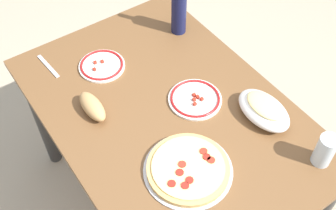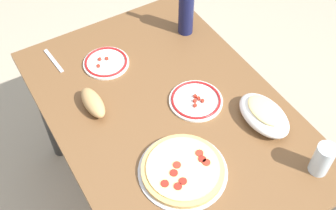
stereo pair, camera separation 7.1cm
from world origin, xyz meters
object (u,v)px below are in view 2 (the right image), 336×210
object	(u,v)px
water_glass	(322,159)
side_plate_far	(196,100)
pepperoni_pizza	(183,170)
wine_bottle	(186,10)
side_plate_near	(106,62)
baked_pasta_dish	(264,114)
dining_table	(168,129)
bread_loaf	(93,103)

from	to	relation	value
water_glass	side_plate_far	xyz separation A→B (m)	(-0.49, -0.20, -0.06)
pepperoni_pizza	water_glass	xyz separation A→B (m)	(0.24, 0.42, 0.05)
wine_bottle	side_plate_far	xyz separation A→B (m)	(0.39, -0.20, -0.11)
side_plate_near	side_plate_far	world-z (taller)	same
baked_pasta_dish	side_plate_far	distance (m)	0.28
dining_table	bread_loaf	distance (m)	0.34
bread_loaf	side_plate_near	bearing A→B (deg)	143.10
wine_bottle	water_glass	xyz separation A→B (m)	(0.88, -0.00, -0.06)
wine_bottle	side_plate_near	size ratio (longest dim) A/B	1.50
side_plate_far	bread_loaf	size ratio (longest dim) A/B	1.29
pepperoni_pizza	baked_pasta_dish	size ratio (longest dim) A/B	1.34
side_plate_near	bread_loaf	size ratio (longest dim) A/B	1.19
dining_table	wine_bottle	bearing A→B (deg)	139.31
dining_table	wine_bottle	size ratio (longest dim) A/B	4.27
pepperoni_pizza	water_glass	size ratio (longest dim) A/B	2.41
pepperoni_pizza	side_plate_near	distance (m)	0.64
water_glass	side_plate_near	xyz separation A→B (m)	(-0.88, -0.41, -0.06)
side_plate_near	bread_loaf	world-z (taller)	bread_loaf
baked_pasta_dish	wine_bottle	bearing A→B (deg)	177.17
pepperoni_pizza	wine_bottle	xyz separation A→B (m)	(-0.64, 0.42, 0.11)
bread_loaf	pepperoni_pizza	bearing A→B (deg)	18.76
wine_bottle	bread_loaf	world-z (taller)	wine_bottle
baked_pasta_dish	side_plate_near	xyz separation A→B (m)	(-0.60, -0.39, -0.03)
wine_bottle	water_glass	bearing A→B (deg)	-0.14
baked_pasta_dish	side_plate_near	world-z (taller)	baked_pasta_dish
water_glass	pepperoni_pizza	bearing A→B (deg)	-119.87
bread_loaf	dining_table	bearing A→B (deg)	56.97
dining_table	side_plate_near	bearing A→B (deg)	-164.99
wine_bottle	water_glass	world-z (taller)	wine_bottle
dining_table	water_glass	world-z (taller)	water_glass
dining_table	side_plate_far	world-z (taller)	side_plate_far
water_glass	side_plate_near	world-z (taller)	water_glass
side_plate_far	bread_loaf	xyz separation A→B (m)	(-0.18, -0.37, 0.02)
side_plate_near	side_plate_far	distance (m)	0.44
side_plate_near	side_plate_far	bearing A→B (deg)	29.37
dining_table	pepperoni_pizza	distance (m)	0.32
water_glass	dining_table	bearing A→B (deg)	-148.29
wine_bottle	bread_loaf	xyz separation A→B (m)	(0.21, -0.57, -0.09)
pepperoni_pizza	baked_pasta_dish	distance (m)	0.39
water_glass	side_plate_far	world-z (taller)	water_glass
pepperoni_pizza	baked_pasta_dish	xyz separation A→B (m)	(-0.03, 0.39, 0.03)
dining_table	bread_loaf	xyz separation A→B (m)	(-0.16, -0.25, 0.16)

